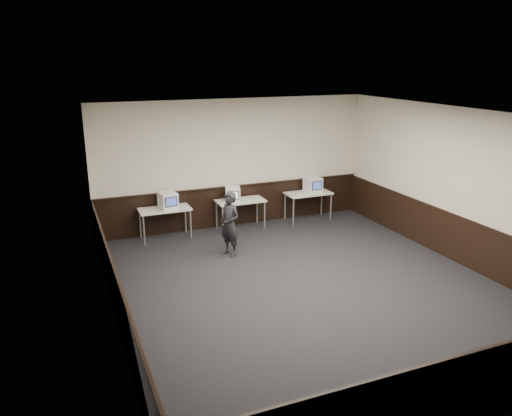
{
  "coord_description": "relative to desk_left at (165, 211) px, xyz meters",
  "views": [
    {
      "loc": [
        -4.13,
        -7.56,
        4.15
      ],
      "look_at": [
        -0.4,
        1.6,
        1.15
      ],
      "focal_mm": 35.0,
      "sensor_mm": 36.0,
      "label": 1
    }
  ],
  "objects": [
    {
      "name": "floor",
      "position": [
        1.9,
        -3.6,
        -0.68
      ],
      "size": [
        8.0,
        8.0,
        0.0
      ],
      "primitive_type": "plane",
      "color": "black",
      "rests_on": "ground"
    },
    {
      "name": "ceiling",
      "position": [
        1.9,
        -3.6,
        2.52
      ],
      "size": [
        8.0,
        8.0,
        0.0
      ],
      "primitive_type": "plane",
      "rotation": [
        3.14,
        0.0,
        0.0
      ],
      "color": "white",
      "rests_on": "back_wall"
    },
    {
      "name": "back_wall",
      "position": [
        1.9,
        0.4,
        0.92
      ],
      "size": [
        7.0,
        0.0,
        7.0
      ],
      "primitive_type": "plane",
      "rotation": [
        1.57,
        0.0,
        0.0
      ],
      "color": "beige",
      "rests_on": "ground"
    },
    {
      "name": "front_wall",
      "position": [
        1.9,
        -7.6,
        0.92
      ],
      "size": [
        7.0,
        0.0,
        7.0
      ],
      "primitive_type": "plane",
      "rotation": [
        -1.57,
        0.0,
        0.0
      ],
      "color": "beige",
      "rests_on": "ground"
    },
    {
      "name": "left_wall",
      "position": [
        -1.6,
        -3.6,
        0.92
      ],
      "size": [
        0.0,
        8.0,
        8.0
      ],
      "primitive_type": "plane",
      "rotation": [
        1.57,
        0.0,
        1.57
      ],
      "color": "beige",
      "rests_on": "ground"
    },
    {
      "name": "right_wall",
      "position": [
        5.4,
        -3.6,
        0.92
      ],
      "size": [
        0.0,
        8.0,
        8.0
      ],
      "primitive_type": "plane",
      "rotation": [
        1.57,
        0.0,
        -1.57
      ],
      "color": "beige",
      "rests_on": "ground"
    },
    {
      "name": "wainscot_back",
      "position": [
        1.9,
        0.38,
        -0.18
      ],
      "size": [
        6.98,
        0.04,
        1.0
      ],
      "primitive_type": "cube",
      "color": "black",
      "rests_on": "back_wall"
    },
    {
      "name": "wainscot_front",
      "position": [
        1.9,
        -7.58,
        -0.18
      ],
      "size": [
        6.98,
        0.04,
        1.0
      ],
      "primitive_type": "cube",
      "color": "black",
      "rests_on": "front_wall"
    },
    {
      "name": "wainscot_left",
      "position": [
        -1.58,
        -3.6,
        -0.18
      ],
      "size": [
        0.04,
        7.98,
        1.0
      ],
      "primitive_type": "cube",
      "color": "black",
      "rests_on": "left_wall"
    },
    {
      "name": "wainscot_right",
      "position": [
        5.38,
        -3.6,
        -0.18
      ],
      "size": [
        0.04,
        7.98,
        1.0
      ],
      "primitive_type": "cube",
      "color": "black",
      "rests_on": "right_wall"
    },
    {
      "name": "wainscot_rail",
      "position": [
        1.9,
        0.36,
        0.34
      ],
      "size": [
        6.98,
        0.06,
        0.04
      ],
      "primitive_type": "cube",
      "color": "black",
      "rests_on": "wainscot_back"
    },
    {
      "name": "desk_left",
      "position": [
        0.0,
        0.0,
        0.0
      ],
      "size": [
        1.2,
        0.6,
        0.75
      ],
      "color": "silver",
      "rests_on": "ground"
    },
    {
      "name": "desk_center",
      "position": [
        1.9,
        0.0,
        0.0
      ],
      "size": [
        1.2,
        0.6,
        0.75
      ],
      "color": "silver",
      "rests_on": "ground"
    },
    {
      "name": "desk_right",
      "position": [
        3.8,
        0.0,
        0.0
      ],
      "size": [
        1.2,
        0.6,
        0.75
      ],
      "color": "silver",
      "rests_on": "ground"
    },
    {
      "name": "emac_left",
      "position": [
        0.08,
        -0.04,
        0.26
      ],
      "size": [
        0.45,
        0.46,
        0.39
      ],
      "rotation": [
        0.0,
        0.0,
        0.16
      ],
      "color": "white",
      "rests_on": "desk_left"
    },
    {
      "name": "emac_center",
      "position": [
        1.69,
        -0.02,
        0.25
      ],
      "size": [
        0.45,
        0.46,
        0.36
      ],
      "rotation": [
        0.0,
        0.0,
        -0.28
      ],
      "color": "white",
      "rests_on": "desk_center"
    },
    {
      "name": "emac_right",
      "position": [
        3.94,
        0.02,
        0.27
      ],
      "size": [
        0.41,
        0.44,
        0.39
      ],
      "rotation": [
        0.0,
        0.0,
        0.06
      ],
      "color": "white",
      "rests_on": "desk_right"
    },
    {
      "name": "person",
      "position": [
        1.08,
        -1.55,
        0.03
      ],
      "size": [
        0.52,
        0.61,
        1.42
      ],
      "primitive_type": "imported",
      "rotation": [
        0.0,
        0.0,
        -1.14
      ],
      "color": "black",
      "rests_on": "ground"
    }
  ]
}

